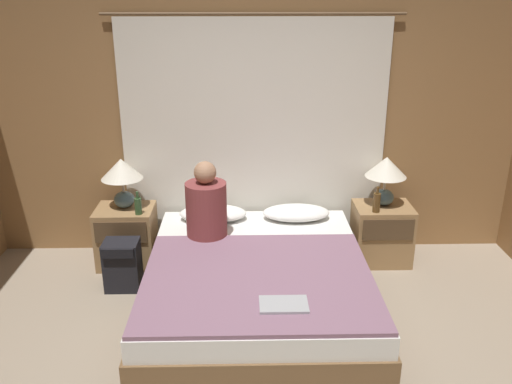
{
  "coord_description": "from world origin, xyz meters",
  "views": [
    {
      "loc": [
        -0.09,
        -2.74,
        2.36
      ],
      "look_at": [
        0.0,
        1.22,
        0.86
      ],
      "focal_mm": 38.0,
      "sensor_mm": 36.0,
      "label": 1
    }
  ],
  "objects_px": {
    "nightstand_right": "(381,233)",
    "person_left_in_bed": "(206,207)",
    "pillow_left": "(213,213)",
    "pillow_right": "(296,213)",
    "laptop_on_bed": "(284,304)",
    "lamp_right": "(386,172)",
    "beer_bottle_on_left_stand": "(138,206)",
    "beer_bottle_on_right_stand": "(377,202)",
    "bed": "(257,285)",
    "lamp_left": "(122,174)",
    "nightstand_left": "(127,236)",
    "backpack_on_floor": "(122,262)"
  },
  "relations": [
    {
      "from": "nightstand_right",
      "to": "person_left_in_bed",
      "type": "xyz_separation_m",
      "value": [
        -1.56,
        -0.34,
        0.41
      ]
    },
    {
      "from": "pillow_left",
      "to": "pillow_right",
      "type": "height_order",
      "value": "same"
    },
    {
      "from": "person_left_in_bed",
      "to": "pillow_left",
      "type": "bearing_deg",
      "value": 85.14
    },
    {
      "from": "pillow_right",
      "to": "laptop_on_bed",
      "type": "xyz_separation_m",
      "value": [
        -0.22,
        -1.47,
        -0.02
      ]
    },
    {
      "from": "nightstand_right",
      "to": "lamp_right",
      "type": "relative_size",
      "value": 1.2
    },
    {
      "from": "beer_bottle_on_left_stand",
      "to": "laptop_on_bed",
      "type": "xyz_separation_m",
      "value": [
        1.16,
        -1.32,
        -0.16
      ]
    },
    {
      "from": "pillow_left",
      "to": "beer_bottle_on_right_stand",
      "type": "height_order",
      "value": "beer_bottle_on_right_stand"
    },
    {
      "from": "lamp_right",
      "to": "pillow_right",
      "type": "height_order",
      "value": "lamp_right"
    },
    {
      "from": "bed",
      "to": "beer_bottle_on_left_stand",
      "type": "xyz_separation_m",
      "value": [
        -1.0,
        0.65,
        0.41
      ]
    },
    {
      "from": "lamp_left",
      "to": "nightstand_left",
      "type": "bearing_deg",
      "value": -90.0
    },
    {
      "from": "nightstand_left",
      "to": "lamp_left",
      "type": "xyz_separation_m",
      "value": [
        0.0,
        0.04,
        0.58
      ]
    },
    {
      "from": "beer_bottle_on_right_stand",
      "to": "laptop_on_bed",
      "type": "height_order",
      "value": "beer_bottle_on_right_stand"
    },
    {
      "from": "nightstand_left",
      "to": "beer_bottle_on_left_stand",
      "type": "bearing_deg",
      "value": -39.45
    },
    {
      "from": "bed",
      "to": "laptop_on_bed",
      "type": "distance_m",
      "value": 0.73
    },
    {
      "from": "lamp_left",
      "to": "lamp_right",
      "type": "height_order",
      "value": "same"
    },
    {
      "from": "bed",
      "to": "nightstand_right",
      "type": "xyz_separation_m",
      "value": [
        1.15,
        0.78,
        0.07
      ]
    },
    {
      "from": "pillow_left",
      "to": "pillow_right",
      "type": "bearing_deg",
      "value": 0.0
    },
    {
      "from": "nightstand_left",
      "to": "lamp_right",
      "type": "relative_size",
      "value": 1.2
    },
    {
      "from": "lamp_right",
      "to": "laptop_on_bed",
      "type": "relative_size",
      "value": 1.42
    },
    {
      "from": "lamp_right",
      "to": "nightstand_left",
      "type": "bearing_deg",
      "value": -179.05
    },
    {
      "from": "lamp_right",
      "to": "beer_bottle_on_left_stand",
      "type": "bearing_deg",
      "value": -175.68
    },
    {
      "from": "nightstand_right",
      "to": "pillow_right",
      "type": "bearing_deg",
      "value": 178.19
    },
    {
      "from": "nightstand_right",
      "to": "laptop_on_bed",
      "type": "distance_m",
      "value": 1.76
    },
    {
      "from": "beer_bottle_on_left_stand",
      "to": "lamp_right",
      "type": "bearing_deg",
      "value": 4.32
    },
    {
      "from": "nightstand_left",
      "to": "person_left_in_bed",
      "type": "distance_m",
      "value": 0.92
    },
    {
      "from": "backpack_on_floor",
      "to": "nightstand_right",
      "type": "bearing_deg",
      "value": 10.94
    },
    {
      "from": "pillow_left",
      "to": "bed",
      "type": "bearing_deg",
      "value": -65.12
    },
    {
      "from": "person_left_in_bed",
      "to": "lamp_left",
      "type": "bearing_deg",
      "value": 153.25
    },
    {
      "from": "backpack_on_floor",
      "to": "beer_bottle_on_right_stand",
      "type": "bearing_deg",
      "value": 8.23
    },
    {
      "from": "bed",
      "to": "nightstand_left",
      "type": "distance_m",
      "value": 1.39
    },
    {
      "from": "beer_bottle_on_left_stand",
      "to": "laptop_on_bed",
      "type": "distance_m",
      "value": 1.76
    },
    {
      "from": "nightstand_left",
      "to": "pillow_right",
      "type": "height_order",
      "value": "nightstand_left"
    },
    {
      "from": "bed",
      "to": "backpack_on_floor",
      "type": "height_order",
      "value": "backpack_on_floor"
    },
    {
      "from": "bed",
      "to": "beer_bottle_on_right_stand",
      "type": "distance_m",
      "value": 1.31
    },
    {
      "from": "laptop_on_bed",
      "to": "beer_bottle_on_left_stand",
      "type": "bearing_deg",
      "value": 131.27
    },
    {
      "from": "lamp_right",
      "to": "lamp_left",
      "type": "bearing_deg",
      "value": 180.0
    },
    {
      "from": "nightstand_left",
      "to": "beer_bottle_on_right_stand",
      "type": "distance_m",
      "value": 2.24
    },
    {
      "from": "lamp_left",
      "to": "beer_bottle_on_right_stand",
      "type": "bearing_deg",
      "value": -4.23
    },
    {
      "from": "beer_bottle_on_left_stand",
      "to": "nightstand_left",
      "type": "bearing_deg",
      "value": 140.55
    },
    {
      "from": "laptop_on_bed",
      "to": "bed",
      "type": "bearing_deg",
      "value": 103.15
    },
    {
      "from": "nightstand_left",
      "to": "beer_bottle_on_right_stand",
      "type": "xyz_separation_m",
      "value": [
        2.2,
        -0.12,
        0.36
      ]
    },
    {
      "from": "nightstand_right",
      "to": "lamp_left",
      "type": "bearing_deg",
      "value": 179.05
    },
    {
      "from": "bed",
      "to": "person_left_in_bed",
      "type": "xyz_separation_m",
      "value": [
        -0.4,
        0.44,
        0.48
      ]
    },
    {
      "from": "nightstand_right",
      "to": "beer_bottle_on_left_stand",
      "type": "relative_size",
      "value": 2.63
    },
    {
      "from": "lamp_right",
      "to": "nightstand_right",
      "type": "bearing_deg",
      "value": -90.0
    },
    {
      "from": "nightstand_right",
      "to": "lamp_right",
      "type": "bearing_deg",
      "value": 90.0
    },
    {
      "from": "beer_bottle_on_right_stand",
      "to": "lamp_right",
      "type": "bearing_deg",
      "value": 57.99
    },
    {
      "from": "pillow_right",
      "to": "backpack_on_floor",
      "type": "relative_size",
      "value": 1.41
    },
    {
      "from": "bed",
      "to": "pillow_right",
      "type": "height_order",
      "value": "pillow_right"
    },
    {
      "from": "lamp_right",
      "to": "bed",
      "type": "bearing_deg",
      "value": -144.69
    }
  ]
}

